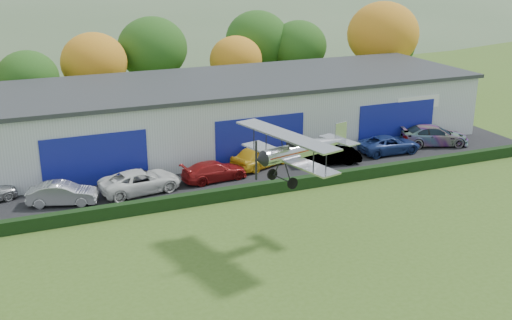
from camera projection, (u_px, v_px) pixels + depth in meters
name	position (u px, v px, depth m)	size (l,w,h in m)	color
apron	(240.00, 171.00, 45.20)	(48.00, 9.00, 0.05)	black
hedge	(266.00, 188.00, 40.88)	(46.00, 0.60, 0.80)	black
hangar	(232.00, 111.00, 51.19)	(40.60, 12.60, 5.30)	#B2B7BC
tree_belt	(144.00, 55.00, 59.79)	(75.70, 13.22, 10.12)	#3D2614
distant_hills	(33.00, 73.00, 150.73)	(430.00, 196.00, 56.00)	#4C6642
car_1	(63.00, 194.00, 38.97)	(1.50, 4.29, 1.41)	silver
car_2	(141.00, 181.00, 40.94)	(2.47, 5.36, 1.49)	silver
car_3	(214.00, 171.00, 43.09)	(1.87, 4.61, 1.34)	maroon
car_4	(260.00, 156.00, 45.74)	(1.97, 4.89, 1.67)	gold
car_5	(329.00, 154.00, 46.44)	(1.62, 4.64, 1.53)	gray
car_6	(389.00, 144.00, 48.88)	(2.29, 4.96, 1.38)	navy
car_7	(434.00, 135.00, 50.84)	(2.28, 5.60, 1.62)	gray
biplane	(299.00, 149.00, 32.73)	(6.32, 7.18, 2.68)	silver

